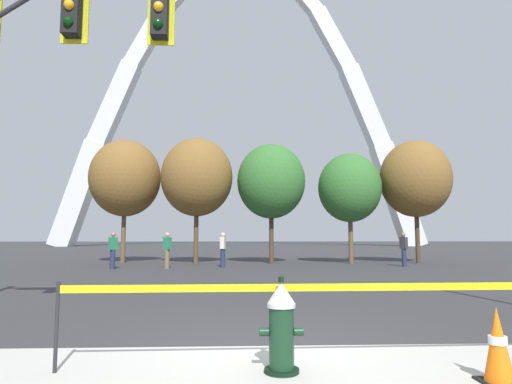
{
  "coord_description": "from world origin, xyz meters",
  "views": [
    {
      "loc": [
        -0.45,
        -5.75,
        1.41
      ],
      "look_at": [
        0.0,
        5.0,
        2.5
      ],
      "focal_mm": 30.87,
      "sensor_mm": 36.0,
      "label": 1
    }
  ],
  "objects_px": {
    "monument_arch": "(241,110)",
    "pedestrian_walking_right": "(113,250)",
    "pedestrian_standing_center": "(404,249)",
    "pedestrian_walking_left": "(167,250)",
    "pedestrian_near_trees": "(223,249)",
    "fire_hydrant": "(281,327)",
    "traffic_cone_by_hydrant": "(498,346)",
    "traffic_signal_gantry": "(2,55)"
  },
  "relations": [
    {
      "from": "pedestrian_walking_right",
      "to": "pedestrian_near_trees",
      "type": "distance_m",
      "value": 4.86
    },
    {
      "from": "traffic_cone_by_hydrant",
      "to": "pedestrian_walking_right",
      "type": "relative_size",
      "value": 0.46
    },
    {
      "from": "fire_hydrant",
      "to": "pedestrian_standing_center",
      "type": "bearing_deg",
      "value": 65.07
    },
    {
      "from": "pedestrian_standing_center",
      "to": "pedestrian_walking_left",
      "type": "bearing_deg",
      "value": -175.0
    },
    {
      "from": "fire_hydrant",
      "to": "monument_arch",
      "type": "distance_m",
      "value": 63.0
    },
    {
      "from": "monument_arch",
      "to": "pedestrian_walking_right",
      "type": "bearing_deg",
      "value": -97.42
    },
    {
      "from": "traffic_cone_by_hydrant",
      "to": "monument_arch",
      "type": "height_order",
      "value": "monument_arch"
    },
    {
      "from": "monument_arch",
      "to": "pedestrian_near_trees",
      "type": "distance_m",
      "value": 48.07
    },
    {
      "from": "traffic_cone_by_hydrant",
      "to": "traffic_signal_gantry",
      "type": "xyz_separation_m",
      "value": [
        -6.24,
        2.58,
        3.91
      ]
    },
    {
      "from": "traffic_cone_by_hydrant",
      "to": "pedestrian_walking_left",
      "type": "bearing_deg",
      "value": 110.01
    },
    {
      "from": "traffic_cone_by_hydrant",
      "to": "pedestrian_near_trees",
      "type": "height_order",
      "value": "pedestrian_near_trees"
    },
    {
      "from": "monument_arch",
      "to": "pedestrian_walking_left",
      "type": "bearing_deg",
      "value": -94.51
    },
    {
      "from": "fire_hydrant",
      "to": "pedestrian_near_trees",
      "type": "distance_m",
      "value": 15.91
    },
    {
      "from": "fire_hydrant",
      "to": "pedestrian_walking_right",
      "type": "xyz_separation_m",
      "value": [
        -5.87,
        14.8,
        0.35
      ]
    },
    {
      "from": "traffic_cone_by_hydrant",
      "to": "pedestrian_walking_left",
      "type": "height_order",
      "value": "pedestrian_walking_left"
    },
    {
      "from": "monument_arch",
      "to": "pedestrian_walking_left",
      "type": "height_order",
      "value": "monument_arch"
    },
    {
      "from": "fire_hydrant",
      "to": "pedestrian_standing_center",
      "type": "distance_m",
      "value": 17.55
    },
    {
      "from": "traffic_signal_gantry",
      "to": "monument_arch",
      "type": "distance_m",
      "value": 59.99
    },
    {
      "from": "pedestrian_standing_center",
      "to": "pedestrian_walking_right",
      "type": "xyz_separation_m",
      "value": [
        -13.27,
        -1.11,
        0.0
      ]
    },
    {
      "from": "fire_hydrant",
      "to": "traffic_cone_by_hydrant",
      "type": "xyz_separation_m",
      "value": [
        2.05,
        -0.44,
        -0.11
      ]
    },
    {
      "from": "pedestrian_walking_right",
      "to": "monument_arch",
      "type": "bearing_deg",
      "value": 82.58
    },
    {
      "from": "pedestrian_standing_center",
      "to": "pedestrian_walking_right",
      "type": "distance_m",
      "value": 13.31
    },
    {
      "from": "traffic_cone_by_hydrant",
      "to": "pedestrian_near_trees",
      "type": "distance_m",
      "value": 16.62
    },
    {
      "from": "traffic_cone_by_hydrant",
      "to": "pedestrian_walking_left",
      "type": "distance_m",
      "value": 16.38
    },
    {
      "from": "pedestrian_walking_right",
      "to": "pedestrian_near_trees",
      "type": "relative_size",
      "value": 1.0
    },
    {
      "from": "fire_hydrant",
      "to": "traffic_cone_by_hydrant",
      "type": "relative_size",
      "value": 1.36
    },
    {
      "from": "pedestrian_near_trees",
      "to": "fire_hydrant",
      "type": "bearing_deg",
      "value": -85.9
    },
    {
      "from": "traffic_signal_gantry",
      "to": "pedestrian_walking_left",
      "type": "height_order",
      "value": "traffic_signal_gantry"
    },
    {
      "from": "pedestrian_walking_left",
      "to": "fire_hydrant",
      "type": "bearing_deg",
      "value": -76.63
    },
    {
      "from": "pedestrian_near_trees",
      "to": "traffic_signal_gantry",
      "type": "bearing_deg",
      "value": -102.53
    },
    {
      "from": "fire_hydrant",
      "to": "pedestrian_walking_right",
      "type": "height_order",
      "value": "pedestrian_walking_right"
    },
    {
      "from": "monument_arch",
      "to": "pedestrian_standing_center",
      "type": "distance_m",
      "value": 48.59
    },
    {
      "from": "monument_arch",
      "to": "pedestrian_near_trees",
      "type": "xyz_separation_m",
      "value": [
        -1.12,
        -43.93,
        -19.49
      ]
    },
    {
      "from": "pedestrian_walking_left",
      "to": "pedestrian_walking_right",
      "type": "bearing_deg",
      "value": -176.27
    },
    {
      "from": "traffic_signal_gantry",
      "to": "monument_arch",
      "type": "xyz_separation_m",
      "value": [
        4.17,
        57.65,
        16.04
      ]
    },
    {
      "from": "monument_arch",
      "to": "pedestrian_walking_left",
      "type": "distance_m",
      "value": 49.03
    },
    {
      "from": "monument_arch",
      "to": "pedestrian_walking_right",
      "type": "height_order",
      "value": "monument_arch"
    },
    {
      "from": "pedestrian_walking_left",
      "to": "pedestrian_standing_center",
      "type": "distance_m",
      "value": 10.99
    },
    {
      "from": "traffic_cone_by_hydrant",
      "to": "monument_arch",
      "type": "xyz_separation_m",
      "value": [
        -2.07,
        60.24,
        19.94
      ]
    },
    {
      "from": "monument_arch",
      "to": "pedestrian_standing_center",
      "type": "bearing_deg",
      "value": -80.42
    },
    {
      "from": "monument_arch",
      "to": "pedestrian_walking_left",
      "type": "relative_size",
      "value": 34.24
    },
    {
      "from": "traffic_signal_gantry",
      "to": "monument_arch",
      "type": "height_order",
      "value": "monument_arch"
    }
  ]
}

